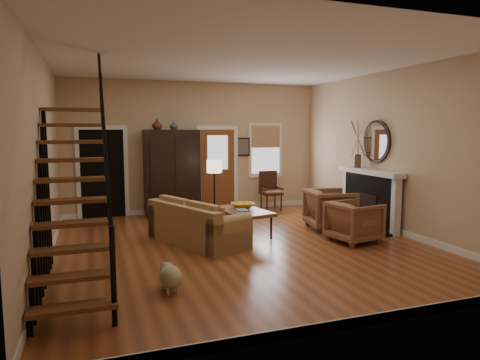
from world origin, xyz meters
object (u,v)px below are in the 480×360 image
object	(u,v)px
armchair_left	(354,222)
side_chair	(271,191)
sofa	(198,223)
coffee_table	(242,222)
armchair_right	(330,209)
armoire	(172,173)
floor_lamp	(214,193)

from	to	relation	value
armchair_left	side_chair	distance (m)	3.42
sofa	coffee_table	bearing A→B (deg)	-3.59
armchair_right	coffee_table	bearing A→B (deg)	94.98
side_chair	armoire	bearing A→B (deg)	175.52
floor_lamp	armchair_left	bearing A→B (deg)	-47.25
armchair_left	floor_lamp	xyz separation A→B (m)	(-2.08, 2.25, 0.34)
sofa	armchair_left	size ratio (longest dim) A/B	2.41
coffee_table	armchair_left	xyz separation A→B (m)	(1.80, -1.20, 0.13)
coffee_table	armoire	bearing A→B (deg)	111.98
armchair_left	side_chair	xyz separation A→B (m)	(-0.22, 3.41, 0.13)
armoire	armchair_right	xyz separation A→B (m)	(2.90, -2.54, -0.63)
sofa	armchair_right	distance (m)	2.94
armchair_right	armchair_left	bearing A→B (deg)	-178.28
armoire	floor_lamp	distance (m)	1.56
sofa	floor_lamp	world-z (taller)	floor_lamp
armoire	sofa	size ratio (longest dim) A/B	1.04
armoire	floor_lamp	size ratio (longest dim) A/B	1.46
sofa	side_chair	world-z (taller)	side_chair
armoire	coffee_table	world-z (taller)	armoire
sofa	armchair_left	distance (m)	2.92
armchair_right	floor_lamp	world-z (taller)	floor_lamp
armoire	coffee_table	bearing A→B (deg)	-68.02
coffee_table	armchair_left	distance (m)	2.17
sofa	floor_lamp	size ratio (longest dim) A/B	1.41
side_chair	floor_lamp	bearing A→B (deg)	-148.02
armoire	coffee_table	distance (m)	2.71
sofa	armchair_left	xyz separation A→B (m)	(2.80, -0.84, 0.00)
armoire	armchair_right	size ratio (longest dim) A/B	2.26
coffee_table	armchair_right	bearing A→B (deg)	-3.85
coffee_table	floor_lamp	xyz separation A→B (m)	(-0.28, 1.04, 0.46)
armchair_right	floor_lamp	bearing A→B (deg)	70.86
armoire	armchair_left	xyz separation A→B (m)	(2.77, -3.61, -0.67)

